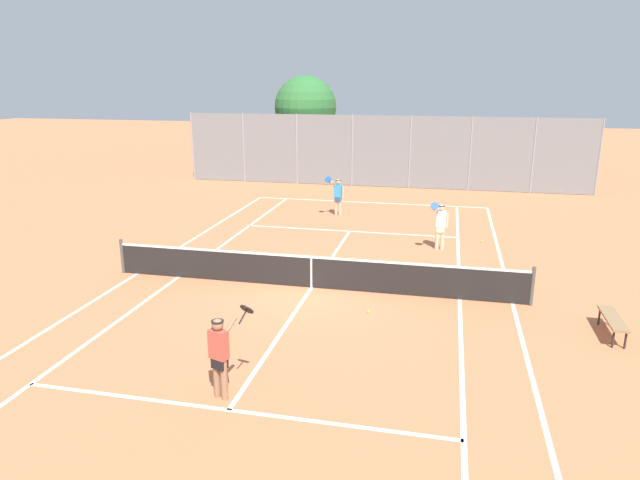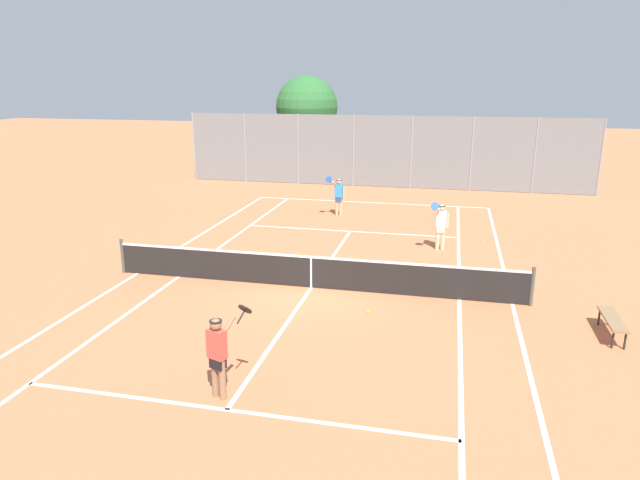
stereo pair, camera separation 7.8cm
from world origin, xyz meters
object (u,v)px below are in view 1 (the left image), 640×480
at_px(player_far_left, 338,195).
at_px(tree_behind_left, 304,109).
at_px(tennis_net, 311,271).
at_px(player_far_right, 441,224).
at_px(loose_tennis_ball_2, 369,312).
at_px(courtside_bench, 613,320).
at_px(loose_tennis_ball_1, 482,241).
at_px(player_near_side, 220,352).
at_px(loose_tennis_ball_0, 425,272).

relative_size(player_far_left, tree_behind_left, 0.30).
bearing_deg(tennis_net, player_far_left, 96.15).
xyz_separation_m(player_far_right, loose_tennis_ball_2, (-1.63, -6.12, -0.89)).
xyz_separation_m(tennis_net, tree_behind_left, (-4.81, 18.13, 3.52)).
bearing_deg(courtside_bench, loose_tennis_ball_1, 108.63).
distance_m(loose_tennis_ball_1, courtside_bench, 8.00).
distance_m(player_far_right, loose_tennis_ball_1, 2.21).
height_order(player_near_side, courtside_bench, player_near_side).
bearing_deg(loose_tennis_ball_2, player_far_right, 75.12).
relative_size(loose_tennis_ball_0, courtside_bench, 0.04).
relative_size(player_far_left, loose_tennis_ball_1, 26.88).
bearing_deg(player_far_left, courtside_bench, -50.92).
bearing_deg(player_far_right, loose_tennis_ball_0, -97.68).
distance_m(player_far_right, tree_behind_left, 16.10).
height_order(tennis_net, player_far_left, player_far_left).
distance_m(player_near_side, loose_tennis_ball_2, 5.12).
xyz_separation_m(loose_tennis_ball_2, tree_behind_left, (-6.66, 19.58, 3.99)).
distance_m(player_far_left, courtside_bench, 13.48).
bearing_deg(tennis_net, tree_behind_left, 104.85).
distance_m(player_near_side, tree_behind_left, 24.76).
bearing_deg(tree_behind_left, loose_tennis_ball_2, -71.22).
bearing_deg(courtside_bench, tree_behind_left, 122.10).
xyz_separation_m(courtside_bench, tree_behind_left, (-12.34, 19.68, 3.62)).
xyz_separation_m(player_far_left, courtside_bench, (8.49, -10.46, -0.52)).
bearing_deg(player_far_right, player_near_side, -109.37).
distance_m(loose_tennis_ball_0, tree_behind_left, 18.37).
xyz_separation_m(player_far_left, loose_tennis_ball_1, (5.94, -2.89, -0.89)).
bearing_deg(tree_behind_left, player_far_left, -67.34).
xyz_separation_m(player_near_side, tree_behind_left, (-4.52, 24.15, 3.10)).
distance_m(player_far_left, tree_behind_left, 10.46).
bearing_deg(loose_tennis_ball_0, player_far_right, 82.32).
bearing_deg(tree_behind_left, player_near_side, -79.39).
relative_size(courtside_bench, tree_behind_left, 0.25).
relative_size(tennis_net, loose_tennis_ball_2, 181.82).
xyz_separation_m(player_near_side, player_far_right, (3.76, 10.69, 0.00)).
height_order(tennis_net, loose_tennis_ball_1, tennis_net).
bearing_deg(player_near_side, loose_tennis_ball_1, 66.37).
xyz_separation_m(player_near_side, loose_tennis_ball_2, (2.13, 4.57, -0.89)).
height_order(loose_tennis_ball_0, loose_tennis_ball_2, same).
distance_m(loose_tennis_ball_0, loose_tennis_ball_1, 4.38).
relative_size(player_far_right, loose_tennis_ball_1, 26.88).
xyz_separation_m(player_far_right, loose_tennis_ball_0, (-0.35, -2.62, -0.89)).
distance_m(loose_tennis_ball_1, loose_tennis_ball_2, 8.10).
distance_m(player_near_side, player_far_left, 14.95).
relative_size(loose_tennis_ball_0, loose_tennis_ball_2, 1.00).
distance_m(player_far_left, loose_tennis_ball_1, 6.67).
bearing_deg(tennis_net, player_near_side, -92.70).
height_order(courtside_bench, tree_behind_left, tree_behind_left).
bearing_deg(loose_tennis_ball_1, tree_behind_left, 128.96).
bearing_deg(player_far_right, courtside_bench, -56.90).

